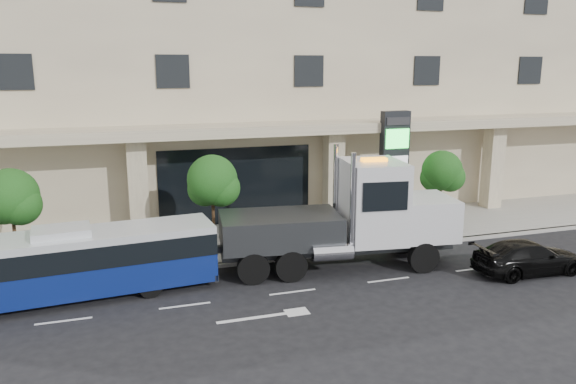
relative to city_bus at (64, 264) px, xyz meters
name	(u,v)px	position (x,y,z in m)	size (l,w,h in m)	color
ground	(281,278)	(7.99, -0.33, -1.38)	(120.00, 120.00, 0.00)	black
sidewalk	(250,240)	(7.99, 4.67, -1.30)	(120.00, 6.00, 0.15)	gray
curb	(267,260)	(7.99, 1.67, -1.30)	(120.00, 0.30, 0.15)	gray
convention_center	(207,37)	(7.99, 15.09, 8.59)	(60.00, 17.60, 20.00)	tan
tree_left	(12,200)	(-1.99, 3.26, 1.73)	(2.27, 2.20, 4.22)	#422B19
tree_mid	(213,184)	(6.01, 3.26, 1.88)	(2.28, 2.20, 4.38)	#422B19
tree_right	(442,174)	(17.51, 3.26, 1.66)	(2.10, 2.00, 4.04)	#422B19
city_bus	(64,264)	(0.00, 0.00, 0.00)	(10.86, 3.14, 2.71)	black
tow_truck	(349,219)	(11.10, 0.08, 0.69)	(11.15, 3.91, 5.04)	#2D3033
black_sedan	(528,257)	(17.75, -2.86, -0.70)	(1.90, 4.67, 1.35)	black
signage_pylon	(394,168)	(15.71, 4.95, 1.77)	(1.48, 0.56, 5.90)	black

